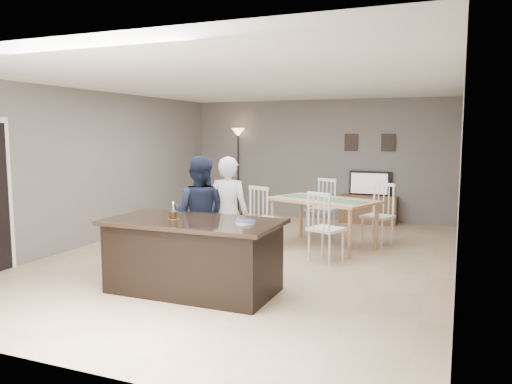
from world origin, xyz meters
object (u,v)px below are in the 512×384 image
at_px(television, 370,183).
at_px(woman, 228,215).
at_px(man, 199,214).
at_px(plate_stack, 245,222).
at_px(tv_console, 368,210).
at_px(birthday_cake, 173,215).
at_px(dining_table, 323,207).
at_px(floor_lamp, 238,148).
at_px(kitchen_island, 194,255).

bearing_deg(television, woman, 75.73).
bearing_deg(man, television, -117.94).
bearing_deg(man, plate_stack, 131.35).
xyz_separation_m(tv_console, plate_stack, (-0.50, -5.58, 0.62)).
bearing_deg(television, tv_console, 90.00).
bearing_deg(birthday_cake, television, 75.63).
bearing_deg(dining_table, floor_lamp, 157.63).
bearing_deg(woman, floor_lamp, -71.98).
height_order(tv_console, dining_table, dining_table).
distance_m(kitchen_island, tv_console, 5.70).
height_order(woman, man, woman).
bearing_deg(floor_lamp, tv_console, -0.37).
xyz_separation_m(kitchen_island, television, (1.20, 5.64, 0.41)).
bearing_deg(plate_stack, floor_lamp, 115.00).
distance_m(man, birthday_cake, 0.95).
relative_size(woman, dining_table, 0.66).
bearing_deg(television, man, 71.34).
bearing_deg(plate_stack, dining_table, 86.99).
xyz_separation_m(tv_console, floor_lamp, (-3.11, 0.02, 1.30)).
bearing_deg(tv_console, birthday_cake, -104.54).
distance_m(kitchen_island, plate_stack, 0.84).
bearing_deg(dining_table, tv_console, 103.25).
height_order(television, floor_lamp, floor_lamp).
bearing_deg(birthday_cake, dining_table, 69.83).
bearing_deg(kitchen_island, television, 77.99).
bearing_deg(tv_console, man, -108.92).
distance_m(birthday_cake, dining_table, 3.24).
distance_m(kitchen_island, television, 5.78).
bearing_deg(kitchen_island, tv_console, 77.84).
bearing_deg(plate_stack, woman, 124.84).
xyz_separation_m(man, floor_lamp, (-1.51, 4.70, 0.79)).
bearing_deg(kitchen_island, man, 114.21).
relative_size(television, dining_table, 0.37).
distance_m(kitchen_island, birthday_cake, 0.56).
bearing_deg(television, kitchen_island, 77.99).
height_order(television, man, man).
relative_size(kitchen_island, dining_table, 0.87).
height_order(woman, plate_stack, woman).
xyz_separation_m(television, floor_lamp, (-3.11, -0.05, 0.74)).
xyz_separation_m(kitchen_island, dining_table, (0.86, 2.99, 0.23)).
distance_m(tv_console, birthday_cake, 5.83).
height_order(birthday_cake, dining_table, birthday_cake).
bearing_deg(birthday_cake, man, 99.06).
height_order(kitchen_island, television, television).
relative_size(birthday_cake, dining_table, 0.09).
height_order(kitchen_island, man, man).
distance_m(tv_console, plate_stack, 5.64).
xyz_separation_m(kitchen_island, man, (-0.40, 0.89, 0.36)).
relative_size(woman, birthday_cake, 7.64).
height_order(woman, floor_lamp, floor_lamp).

